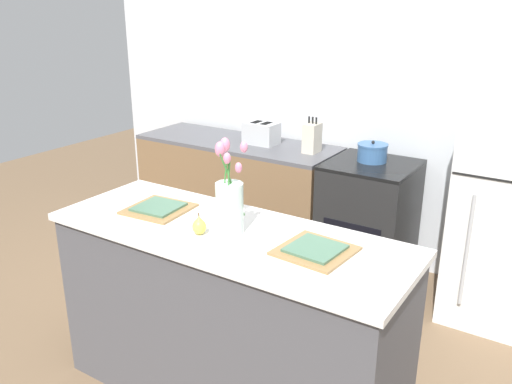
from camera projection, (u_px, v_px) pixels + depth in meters
name	position (u px, v px, depth m)	size (l,w,h in m)	color
back_wall	(384.00, 91.00, 4.03)	(5.20, 0.08, 2.70)	silver
kitchen_island	(229.00, 317.00, 2.74)	(1.80, 0.66, 0.96)	#4C4C51
back_counter	(238.00, 193.00, 4.56)	(1.68, 0.60, 0.91)	brown
stove_range	(368.00, 223.00, 3.96)	(0.60, 0.61, 0.91)	black
flower_vase	(229.00, 202.00, 2.51)	(0.14, 0.15, 0.44)	silver
pear_figurine	(199.00, 226.00, 2.52)	(0.07, 0.07, 0.11)	#E5CC4C
plate_setting_left	(159.00, 208.00, 2.83)	(0.33, 0.33, 0.02)	olive
plate_setting_right	(315.00, 250.00, 2.36)	(0.33, 0.33, 0.02)	olive
toaster	(261.00, 133.00, 4.29)	(0.28, 0.18, 0.17)	#B7BABC
cooking_pot	(372.00, 152.00, 3.83)	(0.21, 0.21, 0.15)	#386093
knife_block	(312.00, 138.00, 4.04)	(0.10, 0.14, 0.27)	beige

